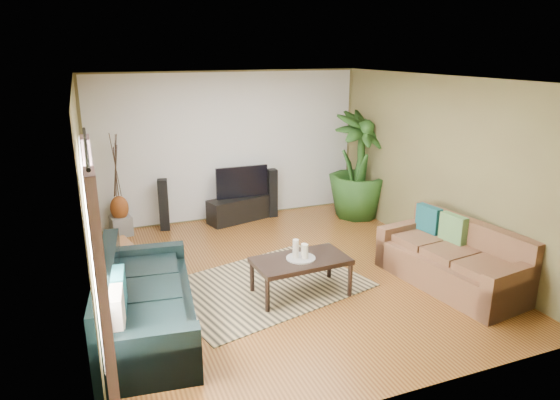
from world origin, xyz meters
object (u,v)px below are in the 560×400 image
speaker_left (164,205)px  speaker_right (272,193)px  potted_plant (359,166)px  television (242,182)px  tv_stand (243,208)px  side_table (113,262)px  vase (119,208)px  sofa_right (451,255)px  sofa_left (146,296)px  coffee_table (301,276)px  pedestal (121,226)px

speaker_left → speaker_right: (2.03, 0.00, 0.00)m
potted_plant → television: bearing=164.3°
tv_stand → side_table: size_ratio=2.51×
vase → sofa_right: bearing=-42.1°
sofa_left → speaker_left: (0.70, 3.26, 0.03)m
sofa_right → side_table: bearing=-121.4°
potted_plant → sofa_left: bearing=-147.7°
tv_stand → speaker_left: 1.45m
coffee_table → tv_stand: bearing=83.5°
television → speaker_left: (-1.44, 0.00, -0.27)m
television → pedestal: size_ratio=2.94×
coffee_table → potted_plant: size_ratio=0.61×
television → speaker_left: bearing=180.0°
vase → sofa_left: bearing=-89.4°
side_table → pedestal: bearing=82.4°
sofa_left → vase: sofa_left is taller
tv_stand → television: 0.51m
sofa_right → side_table: sofa_right is taller
coffee_table → speaker_left: size_ratio=1.33×
sofa_right → television: bearing=-161.6°
sofa_left → speaker_left: size_ratio=2.52×
tv_stand → pedestal: (-2.17, 0.00, -0.06)m
vase → side_table: vase is taller
pedestal → side_table: size_ratio=0.63×
pedestal → side_table: bearing=-97.6°
speaker_right → potted_plant: potted_plant is taller
pedestal → vase: size_ratio=0.78×
sofa_left → speaker_left: bearing=-5.3°
potted_plant → side_table: 4.71m
coffee_table → vase: (-1.98, 3.09, 0.24)m
sofa_left → pedestal: bearing=7.5°
speaker_right → side_table: speaker_right is taller
television → pedestal: 2.24m
potted_plant → tv_stand: bearing=164.3°
coffee_table → pedestal: coffee_table is taller
pedestal → potted_plant: bearing=-7.8°
tv_stand → potted_plant: 2.30m
sofa_right → vase: size_ratio=4.70×
coffee_table → television: 3.14m
coffee_table → television: bearing=83.5°
speaker_right → speaker_left: bearing=-176.7°
pedestal → tv_stand: bearing=0.0°
coffee_table → sofa_left: bearing=-178.2°
speaker_right → side_table: (-3.00, -1.78, -0.19)m
tv_stand → vase: vase is taller
sofa_left → sofa_right: same height
speaker_right → television: bearing=-176.7°
sofa_right → potted_plant: bearing=166.2°
sofa_left → television: (2.14, 3.26, 0.31)m
sofa_left → pedestal: 3.27m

